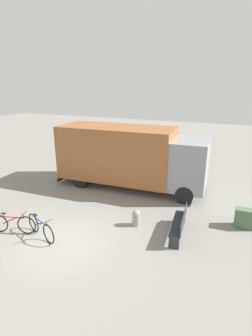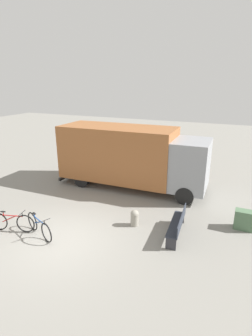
{
  "view_description": "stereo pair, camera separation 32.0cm",
  "coord_description": "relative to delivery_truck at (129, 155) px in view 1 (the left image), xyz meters",
  "views": [
    {
      "loc": [
        4.96,
        -6.34,
        5.19
      ],
      "look_at": [
        0.78,
        3.71,
        1.61
      ],
      "focal_mm": 28.0,
      "sensor_mm": 36.0,
      "label": 1
    },
    {
      "loc": [
        5.25,
        -6.22,
        5.19
      ],
      "look_at": [
        0.78,
        3.71,
        1.61
      ],
      "focal_mm": 28.0,
      "sensor_mm": 36.0,
      "label": 2
    }
  ],
  "objects": [
    {
      "name": "ground_plane",
      "position": [
        -0.21,
        -5.5,
        -1.69
      ],
      "size": [
        60.0,
        60.0,
        0.0
      ],
      "primitive_type": "plane",
      "color": "gray"
    },
    {
      "name": "bicycle_near",
      "position": [
        -2.18,
        -5.76,
        -1.32
      ],
      "size": [
        1.7,
        0.59,
        0.79
      ],
      "rotation": [
        0.0,
        0.0,
        0.27
      ],
      "color": "black",
      "rests_on": "ground"
    },
    {
      "name": "utility_box",
      "position": [
        5.5,
        -2.14,
        -1.32
      ],
      "size": [
        0.68,
        0.4,
        0.74
      ],
      "color": "#4C6B4C",
      "rests_on": "ground"
    },
    {
      "name": "delivery_truck",
      "position": [
        0.0,
        0.0,
        0.0
      ],
      "size": [
        7.57,
        2.55,
        3.09
      ],
      "rotation": [
        0.0,
        0.0,
        0.03
      ],
      "color": "#99592D",
      "rests_on": "ground"
    },
    {
      "name": "bicycle_middle",
      "position": [
        -1.07,
        -5.59,
        -1.32
      ],
      "size": [
        1.64,
        0.72,
        0.79
      ],
      "rotation": [
        0.0,
        0.0,
        -0.38
      ],
      "color": "black",
      "rests_on": "ground"
    },
    {
      "name": "park_bench",
      "position": [
        3.38,
        -3.56,
        -1.22
      ],
      "size": [
        0.55,
        1.96,
        0.85
      ],
      "rotation": [
        0.0,
        0.0,
        1.65
      ],
      "color": "#282D38",
      "rests_on": "ground"
    },
    {
      "name": "bollard_near_bench",
      "position": [
        1.73,
        -3.56,
        -1.35
      ],
      "size": [
        0.31,
        0.31,
        0.63
      ],
      "color": "gray",
      "rests_on": "ground"
    }
  ]
}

